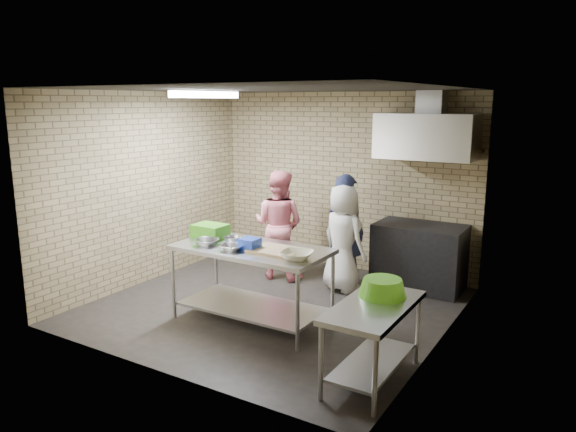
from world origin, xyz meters
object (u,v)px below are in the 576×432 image
object	(u,v)px
bottle_red	(434,141)
bottle_green	(464,143)
prep_table	(252,284)
woman_white	(343,238)
green_basin	(382,287)
woman_pink	(279,225)
side_counter	(373,343)
blue_tub	(250,244)
green_crate	(210,231)
man_navy	(345,231)
stove	(419,256)

from	to	relation	value
bottle_red	bottle_green	size ratio (longest dim) A/B	1.20
prep_table	woman_white	size ratio (longest dim) A/B	1.23
green_basin	bottle_red	size ratio (longest dim) A/B	2.56
woman_pink	green_basin	bearing A→B (deg)	135.68
side_counter	blue_tub	xyz separation A→B (m)	(-1.71, 0.48, 0.60)
green_crate	blue_tub	size ratio (longest dim) A/B	2.00
side_counter	bottle_red	distance (m)	3.44
man_navy	woman_pink	size ratio (longest dim) A/B	1.00
bottle_red	woman_pink	world-z (taller)	bottle_red
stove	woman_white	bearing A→B (deg)	-144.30
prep_table	green_crate	bearing A→B (deg)	170.27
man_navy	woman_pink	world-z (taller)	man_navy
bottle_green	blue_tub	bearing A→B (deg)	-124.27
side_counter	woman_pink	world-z (taller)	woman_pink
man_navy	woman_pink	xyz separation A→B (m)	(-1.01, -0.13, -0.00)
blue_tub	woman_white	distance (m)	1.71
prep_table	bottle_red	distance (m)	3.19
side_counter	green_basin	world-z (taller)	green_basin
bottle_green	man_navy	world-z (taller)	bottle_green
green_crate	blue_tub	distance (m)	0.78
blue_tub	man_navy	size ratio (longest dim) A/B	0.13
stove	bottle_red	size ratio (longest dim) A/B	6.67
bottle_red	man_navy	world-z (taller)	bottle_red
prep_table	woman_pink	size ratio (longest dim) A/B	1.14
bottle_red	man_navy	xyz separation A→B (m)	(-0.96, -0.72, -1.23)
bottle_red	woman_pink	xyz separation A→B (m)	(-1.97, -0.85, -1.23)
side_counter	bottle_red	bearing A→B (deg)	97.62
bottle_green	man_navy	size ratio (longest dim) A/B	0.09
prep_table	woman_white	distance (m)	1.63
stove	green_basin	size ratio (longest dim) A/B	2.61
green_basin	man_navy	bearing A→B (deg)	123.50
stove	woman_white	world-z (taller)	woman_white
side_counter	bottle_red	size ratio (longest dim) A/B	6.67
green_crate	man_navy	world-z (taller)	man_navy
woman_pink	man_navy	bearing A→B (deg)	-177.93
green_crate	man_navy	distance (m)	1.93
prep_table	green_basin	size ratio (longest dim) A/B	3.94
green_crate	woman_pink	bearing A→B (deg)	86.22
blue_tub	green_basin	distance (m)	1.71
green_crate	woman_white	world-z (taller)	woman_white
side_counter	stove	distance (m)	2.79
woman_pink	bottle_red	bearing A→B (deg)	-162.05
woman_pink	stove	bearing A→B (deg)	-167.76
green_crate	prep_table	bearing A→B (deg)	-9.73
stove	bottle_red	bearing A→B (deg)	78.23
side_counter	stove	bearing A→B (deg)	99.29
prep_table	bottle_red	bearing A→B (deg)	60.56
bottle_red	bottle_green	xyz separation A→B (m)	(0.40, 0.00, -0.01)
green_basin	woman_white	size ratio (longest dim) A/B	0.31
green_crate	bottle_red	distance (m)	3.25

